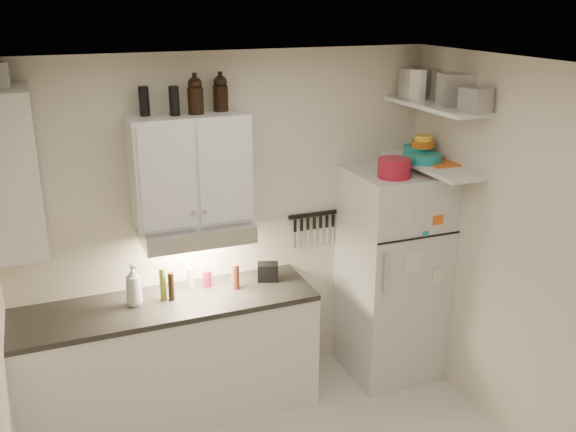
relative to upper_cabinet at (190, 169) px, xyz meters
name	(u,v)px	position (x,y,z in m)	size (l,w,h in m)	color
ceiling	(309,70)	(0.30, -1.33, 0.78)	(3.20, 3.00, 0.02)	white
back_wall	(227,227)	(0.30, 0.18, -0.53)	(3.20, 0.02, 2.60)	beige
right_wall	(539,270)	(1.91, -1.33, -0.53)	(0.02, 3.00, 2.60)	beige
base_cabinet	(170,361)	(-0.25, -0.14, -1.39)	(2.10, 0.60, 0.88)	white
countertop	(167,304)	(-0.25, -0.14, -0.93)	(2.10, 0.62, 0.04)	#282622
upper_cabinet	(190,169)	(0.00, 0.00, 0.00)	(0.80, 0.33, 0.75)	white
side_cabinet	(10,172)	(-1.14, -0.14, 0.12)	(0.33, 0.55, 1.00)	white
range_hood	(196,231)	(0.00, -0.06, -0.44)	(0.76, 0.46, 0.12)	silver
fridge	(392,274)	(1.55, -0.18, -0.98)	(0.70, 0.68, 1.70)	silver
shelf_hi	(436,106)	(1.75, -0.31, 0.38)	(0.30, 0.95, 0.03)	white
shelf_lo	(431,165)	(1.75, -0.31, -0.07)	(0.30, 0.95, 0.03)	white
knife_strip	(313,214)	(1.00, 0.15, -0.51)	(0.42, 0.02, 0.03)	black
dutch_oven	(394,168)	(1.43, -0.32, -0.06)	(0.24, 0.24, 0.14)	maroon
book_stack	(440,168)	(1.80, -0.35, -0.08)	(0.20, 0.25, 0.09)	orange
spice_jar	(405,167)	(1.56, -0.25, -0.08)	(0.06, 0.06, 0.10)	silver
stock_pot	(419,83)	(1.80, 0.00, 0.50)	(0.31, 0.31, 0.22)	silver
tin_a	(456,90)	(1.83, -0.43, 0.50)	(0.22, 0.20, 0.22)	#AAAAAD
tin_b	(476,100)	(1.78, -0.71, 0.47)	(0.17, 0.17, 0.17)	#AAAAAD
bowl_teal	(417,151)	(1.76, -0.10, -0.01)	(0.22, 0.22, 0.09)	teal
bowl_orange	(423,144)	(1.77, -0.16, 0.06)	(0.17, 0.17, 0.05)	#C96312
bowl_yellow	(423,138)	(1.77, -0.16, 0.11)	(0.13, 0.13, 0.04)	yellow
plates	(424,158)	(1.71, -0.27, -0.02)	(0.26, 0.26, 0.06)	teal
growler_a	(195,95)	(0.06, 0.00, 0.50)	(0.11, 0.11, 0.25)	black
growler_b	(221,93)	(0.25, 0.06, 0.50)	(0.11, 0.11, 0.25)	black
thermos_a	(174,101)	(-0.09, -0.01, 0.47)	(0.07, 0.07, 0.19)	black
thermos_b	(144,101)	(-0.27, 0.05, 0.47)	(0.07, 0.07, 0.19)	black
soap_bottle	(133,283)	(-0.46, -0.10, -0.74)	(0.13, 0.13, 0.33)	white
pepper_mill	(235,277)	(0.27, -0.11, -0.81)	(0.06, 0.06, 0.19)	brown
oil_bottle	(163,284)	(-0.26, -0.09, -0.79)	(0.05, 0.05, 0.24)	#536018
vinegar_bottle	(171,286)	(-0.21, -0.12, -0.80)	(0.04, 0.04, 0.21)	black
clear_bottle	(191,278)	(-0.03, 0.02, -0.82)	(0.05, 0.05, 0.16)	silver
red_jar	(207,278)	(0.09, 0.01, -0.84)	(0.06, 0.06, 0.12)	maroon
caddy	(268,272)	(0.54, -0.06, -0.84)	(0.16, 0.11, 0.13)	black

